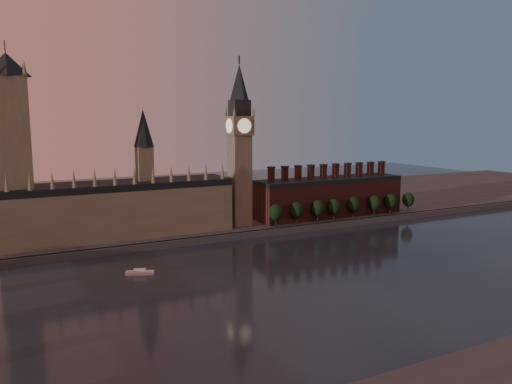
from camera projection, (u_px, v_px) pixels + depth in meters
ground at (325, 282)px, 223.27m from camera, size 900.00×900.00×0.00m
north_bank at (190, 212)px, 379.66m from camera, size 900.00×182.00×4.00m
palace_of_westminster at (122, 206)px, 292.13m from camera, size 130.00×30.30×74.00m
victoria_tower at (12, 144)px, 261.60m from camera, size 24.00×24.00×108.00m
big_ben at (240, 143)px, 316.24m from camera, size 15.00×15.00×107.00m
chimney_block at (329, 196)px, 353.59m from camera, size 110.00×25.00×37.00m
embankment_tree_0 at (276, 212)px, 316.81m from camera, size 8.60×8.60×14.88m
embankment_tree_1 at (297, 210)px, 324.51m from camera, size 8.60×8.60×14.88m
embankment_tree_2 at (318, 208)px, 331.18m from camera, size 8.60×8.60×14.88m
embankment_tree_3 at (334, 207)px, 337.19m from camera, size 8.60×8.60×14.88m
embankment_tree_4 at (354, 204)px, 345.56m from camera, size 8.60×8.60×14.88m
embankment_tree_5 at (375, 203)px, 352.61m from camera, size 8.60×8.60×14.88m
embankment_tree_6 at (391, 201)px, 359.37m from camera, size 8.60×8.60×14.88m
embankment_tree_7 at (408, 199)px, 366.80m from camera, size 8.60×8.60×14.88m
river_boat at (140, 272)px, 234.27m from camera, size 13.53×8.61×2.62m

